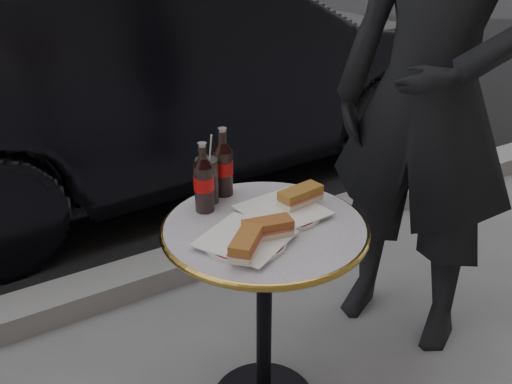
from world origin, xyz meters
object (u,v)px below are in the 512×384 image
plate_right (283,212)px  cola_bottle_left (204,177)px  bistro_table (264,323)px  pedestrian (430,100)px  plate_left (245,241)px  cola_bottle_right (223,162)px  cola_glass (207,180)px  parked_car (174,73)px

plate_right → cola_bottle_left: cola_bottle_left is taller
cola_bottle_left → bistro_table: bearing=-58.1°
pedestrian → plate_left: bearing=-104.8°
plate_left → cola_bottle_left: size_ratio=1.05×
cola_bottle_left → cola_bottle_right: size_ratio=0.98×
cola_bottle_right → cola_glass: size_ratio=1.56×
cola_bottle_left → pedestrian: (0.86, -0.08, 0.13)m
cola_bottle_left → plate_right: bearing=-37.8°
parked_car → bistro_table: bearing=160.5°
plate_left → cola_glass: size_ratio=1.59×
bistro_table → plate_right: (0.08, 0.03, 0.37)m
cola_bottle_left → pedestrian: 0.87m
cola_bottle_right → parked_car: size_ratio=0.06×
cola_bottle_left → parked_car: 1.96m
cola_bottle_left → pedestrian: pedestrian is taller
bistro_table → cola_bottle_left: 0.52m
plate_left → cola_glass: 0.29m
plate_left → cola_bottle_right: (0.10, 0.30, 0.11)m
plate_right → cola_bottle_left: (-0.19, 0.15, 0.11)m
parked_car → cola_bottle_right: bearing=158.2°
bistro_table → parked_car: parked_car is taller
bistro_table → cola_glass: size_ratio=4.95×
cola_glass → cola_bottle_right: bearing=15.7°
plate_right → pedestrian: (0.67, 0.07, 0.23)m
cola_bottle_left → parked_car: bearing=68.6°
plate_left → cola_bottle_left: (-0.01, 0.23, 0.11)m
cola_bottle_right → pedestrian: pedestrian is taller
cola_bottle_left → cola_glass: bearing=53.6°
pedestrian → cola_bottle_left: bearing=-120.3°
pedestrian → cola_bottle_right: bearing=-126.1°
bistro_table → cola_bottle_right: bearing=91.0°
cola_bottle_right → pedestrian: (0.76, -0.15, 0.12)m
plate_right → cola_glass: bearing=128.2°
plate_right → cola_bottle_right: bearing=111.7°
parked_car → pedestrian: bearing=-178.1°
plate_right → cola_glass: cola_glass is taller
plate_right → cola_glass: (-0.16, 0.20, 0.07)m
pedestrian → bistro_table: bearing=-107.8°
pedestrian → plate_right: bearing=-109.2°
cola_bottle_left → parked_car: parked_car is taller
cola_glass → cola_bottle_left: bearing=-126.4°
cola_bottle_right → parked_car: bearing=70.8°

